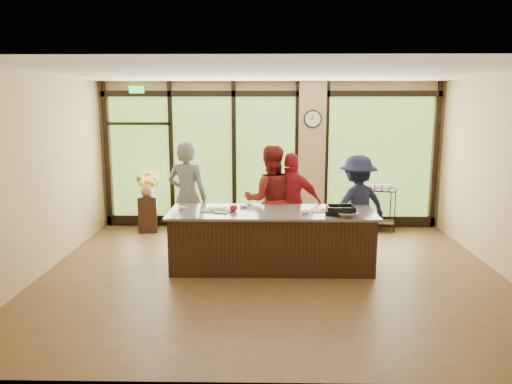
{
  "coord_description": "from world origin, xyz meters",
  "views": [
    {
      "loc": [
        -0.11,
        -7.29,
        2.62
      ],
      "look_at": [
        -0.25,
        0.4,
        1.2
      ],
      "focal_mm": 35.0,
      "sensor_mm": 36.0,
      "label": 1
    }
  ],
  "objects_px": {
    "cook_left": "(187,197)",
    "roasting_pan": "(340,213)",
    "bar_cart": "(377,203)",
    "cook_right": "(357,206)",
    "flower_stand": "(148,214)",
    "island_base": "(272,241)"
  },
  "relations": [
    {
      "from": "cook_left",
      "to": "roasting_pan",
      "type": "xyz_separation_m",
      "value": [
        2.48,
        -1.1,
        -0.01
      ]
    },
    {
      "from": "roasting_pan",
      "to": "bar_cart",
      "type": "height_order",
      "value": "roasting_pan"
    },
    {
      "from": "roasting_pan",
      "to": "bar_cart",
      "type": "xyz_separation_m",
      "value": [
        1.14,
        2.6,
        -0.39
      ]
    },
    {
      "from": "roasting_pan",
      "to": "cook_right",
      "type": "bearing_deg",
      "value": 82.75
    },
    {
      "from": "cook_right",
      "to": "flower_stand",
      "type": "distance_m",
      "value": 4.23
    },
    {
      "from": "cook_left",
      "to": "cook_right",
      "type": "relative_size",
      "value": 1.13
    },
    {
      "from": "cook_right",
      "to": "flower_stand",
      "type": "bearing_deg",
      "value": -42.52
    },
    {
      "from": "cook_left",
      "to": "roasting_pan",
      "type": "distance_m",
      "value": 2.71
    },
    {
      "from": "cook_left",
      "to": "roasting_pan",
      "type": "bearing_deg",
      "value": 171.31
    },
    {
      "from": "island_base",
      "to": "bar_cart",
      "type": "distance_m",
      "value": 3.21
    },
    {
      "from": "cook_right",
      "to": "flower_stand",
      "type": "height_order",
      "value": "cook_right"
    },
    {
      "from": "cook_left",
      "to": "flower_stand",
      "type": "height_order",
      "value": "cook_left"
    },
    {
      "from": "cook_left",
      "to": "flower_stand",
      "type": "bearing_deg",
      "value": -37.25
    },
    {
      "from": "flower_stand",
      "to": "cook_right",
      "type": "bearing_deg",
      "value": -31.4
    },
    {
      "from": "cook_left",
      "to": "bar_cart",
      "type": "height_order",
      "value": "cook_left"
    },
    {
      "from": "cook_right",
      "to": "bar_cart",
      "type": "xyz_separation_m",
      "value": [
        0.72,
        1.66,
        -0.29
      ]
    },
    {
      "from": "cook_left",
      "to": "island_base",
      "type": "bearing_deg",
      "value": 164.91
    },
    {
      "from": "cook_left",
      "to": "cook_right",
      "type": "xyz_separation_m",
      "value": [
        2.9,
        -0.15,
        -0.11
      ]
    },
    {
      "from": "cook_left",
      "to": "cook_right",
      "type": "distance_m",
      "value": 2.91
    },
    {
      "from": "cook_right",
      "to": "flower_stand",
      "type": "xyz_separation_m",
      "value": [
        -3.93,
        1.49,
        -0.5
      ]
    },
    {
      "from": "island_base",
      "to": "flower_stand",
      "type": "bearing_deg",
      "value": 138.68
    },
    {
      "from": "flower_stand",
      "to": "bar_cart",
      "type": "relative_size",
      "value": 0.77
    }
  ]
}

